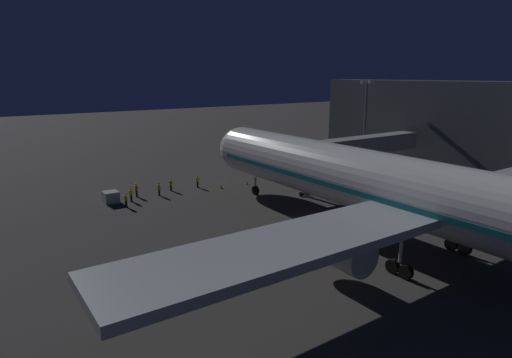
% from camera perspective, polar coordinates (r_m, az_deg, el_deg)
% --- Properties ---
extents(ground_plane, '(320.00, 320.00, 0.00)m').
position_cam_1_polar(ground_plane, '(48.83, 9.06, -5.61)').
color(ground_plane, '#383533').
extents(airliner_at_gate, '(56.30, 66.41, 18.43)m').
position_cam_1_polar(airliner_at_gate, '(39.47, 21.98, -2.40)').
color(airliner_at_gate, silver).
rests_on(airliner_at_gate, ground_plane).
extents(jet_bridge, '(24.48, 3.40, 7.37)m').
position_cam_1_polar(jet_bridge, '(62.81, 12.02, 4.06)').
color(jet_bridge, '#9E9E99').
rests_on(jet_bridge, ground_plane).
extents(apron_floodlight_mast, '(2.90, 0.50, 15.02)m').
position_cam_1_polar(apron_floodlight_mast, '(77.06, 14.21, 7.96)').
color(apron_floodlight_mast, '#59595E').
rests_on(apron_floodlight_mast, ground_plane).
extents(baggage_container_near_belt, '(1.80, 1.86, 1.45)m').
position_cam_1_polar(baggage_container_near_belt, '(58.20, -18.58, -2.27)').
color(baggage_container_near_belt, '#B7BABF').
rests_on(baggage_container_near_belt, ground_plane).
extents(ground_crew_near_nose_gear, '(0.40, 0.40, 1.77)m').
position_cam_1_polar(ground_crew_near_nose_gear, '(62.97, -7.71, -0.25)').
color(ground_crew_near_nose_gear, black).
rests_on(ground_crew_near_nose_gear, ground_plane).
extents(ground_crew_by_belt_loader, '(0.40, 0.40, 1.85)m').
position_cam_1_polar(ground_crew_by_belt_loader, '(59.86, -15.48, -1.32)').
color(ground_crew_by_belt_loader, black).
rests_on(ground_crew_by_belt_loader, ground_plane).
extents(ground_crew_marshaller_fwd, '(0.40, 0.40, 1.80)m').
position_cam_1_polar(ground_crew_marshaller_fwd, '(59.63, -12.66, -1.24)').
color(ground_crew_marshaller_fwd, black).
rests_on(ground_crew_marshaller_fwd, ground_plane).
extents(ground_crew_under_port_wing, '(0.40, 0.40, 1.78)m').
position_cam_1_polar(ground_crew_under_port_wing, '(61.82, -11.16, -0.65)').
color(ground_crew_under_port_wing, black).
rests_on(ground_crew_under_port_wing, ground_plane).
extents(ground_crew_by_tug, '(0.40, 0.40, 1.77)m').
position_cam_1_polar(ground_crew_by_tug, '(55.54, -16.77, -2.61)').
color(ground_crew_by_tug, black).
rests_on(ground_crew_by_tug, ground_plane).
extents(ground_crew_walking_aft, '(0.40, 0.40, 1.78)m').
position_cam_1_polar(ground_crew_walking_aft, '(57.85, -16.15, -1.92)').
color(ground_crew_walking_aft, black).
rests_on(ground_crew_walking_aft, ground_plane).
extents(traffic_cone_nose_port, '(0.36, 0.36, 0.55)m').
position_cam_1_polar(traffic_cone_nose_port, '(64.49, -1.22, -0.44)').
color(traffic_cone_nose_port, orange).
rests_on(traffic_cone_nose_port, ground_plane).
extents(traffic_cone_nose_starboard, '(0.36, 0.36, 0.55)m').
position_cam_1_polar(traffic_cone_nose_starboard, '(62.26, -4.61, -1.00)').
color(traffic_cone_nose_starboard, orange).
rests_on(traffic_cone_nose_starboard, ground_plane).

